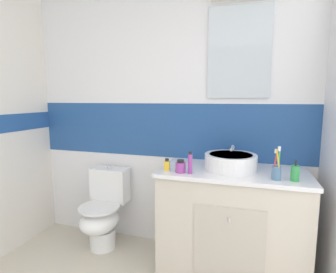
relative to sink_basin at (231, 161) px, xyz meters
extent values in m
cube|color=white|center=(-0.63, 0.33, -0.49)|extent=(3.20, 0.10, 0.85)
cube|color=#234C8C|center=(-0.63, 0.33, 0.19)|extent=(3.20, 0.10, 0.50)
cube|color=white|center=(-0.63, 0.33, 1.01)|extent=(3.20, 0.10, 1.15)
cube|color=silver|center=(0.02, 0.27, 0.86)|extent=(0.51, 0.02, 0.74)
cube|color=beige|center=(0.02, 0.00, -0.50)|extent=(1.09, 0.56, 0.82)
cube|color=white|center=(0.02, -0.01, -0.08)|extent=(1.11, 0.58, 0.03)
cube|color=#B6AD9F|center=(0.02, -0.29, -0.54)|extent=(0.49, 0.01, 0.57)
cylinder|color=silver|center=(0.02, -0.30, -0.34)|extent=(0.02, 0.02, 0.03)
cylinder|color=white|center=(0.00, 0.00, 0.00)|extent=(0.40, 0.40, 0.12)
cylinder|color=#AFB1BA|center=(0.00, 0.00, 0.05)|extent=(0.33, 0.33, 0.01)
cylinder|color=silver|center=(0.00, 0.23, 0.01)|extent=(0.03, 0.03, 0.15)
cylinder|color=silver|center=(0.00, 0.12, 0.08)|extent=(0.02, 0.18, 0.02)
cylinder|color=white|center=(-1.15, 0.00, -0.82)|extent=(0.24, 0.24, 0.18)
ellipsoid|color=white|center=(-1.15, -0.04, -0.62)|extent=(0.34, 0.42, 0.22)
cylinder|color=white|center=(-1.15, -0.04, -0.50)|extent=(0.37, 0.37, 0.02)
cube|color=white|center=(-1.15, 0.17, -0.35)|extent=(0.36, 0.17, 0.33)
cylinder|color=silver|center=(-1.15, 0.17, -0.18)|extent=(0.04, 0.04, 0.02)
cylinder|color=#4C7299|center=(0.32, -0.18, -0.02)|extent=(0.06, 0.06, 0.09)
cylinder|color=#D83F4C|center=(0.30, -0.18, 0.05)|extent=(0.03, 0.01, 0.17)
cube|color=white|center=(0.30, -0.18, 0.13)|extent=(0.02, 0.02, 0.03)
cylinder|color=#3FB259|center=(0.33, -0.18, 0.06)|extent=(0.01, 0.01, 0.19)
cube|color=white|center=(0.33, -0.18, 0.15)|extent=(0.01, 0.02, 0.03)
cylinder|color=gold|center=(0.32, -0.19, 0.06)|extent=(0.04, 0.02, 0.19)
cube|color=white|center=(0.32, -0.19, 0.15)|extent=(0.02, 0.02, 0.03)
cylinder|color=green|center=(0.43, -0.17, -0.01)|extent=(0.06, 0.06, 0.10)
cylinder|color=#262626|center=(0.43, -0.17, 0.06)|extent=(0.01, 0.01, 0.04)
cylinder|color=#262626|center=(0.43, -0.19, 0.08)|extent=(0.01, 0.02, 0.01)
cylinder|color=#993F99|center=(-0.35, -0.20, -0.03)|extent=(0.08, 0.08, 0.08)
cylinder|color=black|center=(-0.35, -0.20, 0.02)|extent=(0.05, 0.05, 0.02)
cylinder|color=#993F99|center=(-0.27, -0.21, 0.01)|extent=(0.03, 0.03, 0.14)
cylinder|color=black|center=(-0.27, -0.21, 0.09)|extent=(0.02, 0.02, 0.02)
cube|color=yellow|center=(-0.46, -0.17, -0.03)|extent=(0.04, 0.03, 0.07)
cylinder|color=black|center=(-0.46, -0.17, 0.02)|extent=(0.03, 0.03, 0.02)
camera|label=1|loc=(0.13, -2.07, 0.48)|focal=28.64mm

